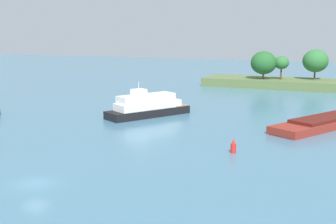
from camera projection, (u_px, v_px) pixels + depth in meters
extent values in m
plane|color=teal|center=(35.00, 183.00, 45.02)|extent=(400.00, 400.00, 0.00)
cube|color=#566B3D|center=(309.00, 84.00, 119.31)|extent=(56.93, 13.88, 2.30)
cylinder|color=#513823|center=(263.00, 76.00, 121.29)|extent=(0.44, 0.44, 1.69)
ellipsoid|color=#235B28|center=(264.00, 63.00, 120.64)|extent=(6.99, 6.99, 6.29)
cylinder|color=#513823|center=(281.00, 74.00, 120.37)|extent=(0.44, 0.44, 2.99)
ellipsoid|color=#2D6B33|center=(282.00, 63.00, 119.82)|extent=(3.97, 3.97, 3.57)
cylinder|color=#513823|center=(315.00, 75.00, 120.03)|extent=(0.44, 0.44, 2.36)
ellipsoid|color=#2D6B33|center=(315.00, 61.00, 119.33)|extent=(6.80, 6.80, 6.12)
cube|color=black|center=(148.00, 112.00, 80.66)|extent=(11.77, 16.22, 1.40)
cube|color=white|center=(148.00, 105.00, 80.41)|extent=(9.46, 12.81, 1.30)
cube|color=white|center=(146.00, 98.00, 79.94)|extent=(8.20, 11.14, 1.30)
cube|color=white|center=(139.00, 92.00, 78.78)|extent=(2.94, 3.08, 1.10)
cube|color=#937551|center=(176.00, 105.00, 84.31)|extent=(4.95, 4.50, 0.16)
cylinder|color=silver|center=(139.00, 85.00, 78.55)|extent=(0.10, 0.10, 1.40)
cube|color=maroon|center=(282.00, 132.00, 64.71)|extent=(3.87, 2.63, 1.11)
cylinder|color=red|center=(233.00, 148.00, 56.14)|extent=(0.70, 0.70, 1.20)
cone|color=red|center=(234.00, 141.00, 55.97)|extent=(0.49, 0.49, 0.70)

